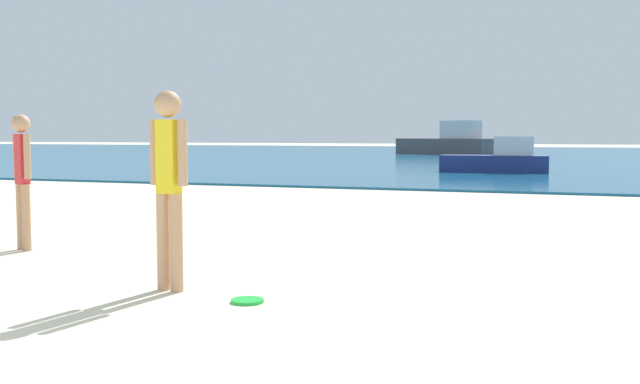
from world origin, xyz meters
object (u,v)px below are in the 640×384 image
(person_standing, at_px, (169,178))
(frisbee, at_px, (247,301))
(boat_far, at_px, (448,143))
(person_distant, at_px, (22,173))
(boat_near, at_px, (498,160))

(person_standing, relative_size, frisbee, 6.43)
(person_standing, relative_size, boat_far, 0.26)
(person_standing, height_order, boat_far, boat_far)
(person_distant, bearing_deg, boat_far, 118.63)
(person_standing, bearing_deg, boat_near, 99.83)
(frisbee, xyz_separation_m, person_distant, (-3.62, 1.55, 0.88))
(frisbee, height_order, boat_near, boat_near)
(frisbee, relative_size, boat_near, 0.07)
(person_distant, bearing_deg, frisbee, 1.35)
(boat_near, xyz_separation_m, boat_far, (-5.91, 21.88, 0.32))
(frisbee, distance_m, person_distant, 4.03)
(boat_near, height_order, boat_far, boat_far)
(frisbee, relative_size, person_distant, 0.17)
(person_standing, height_order, person_distant, person_standing)
(person_standing, xyz_separation_m, boat_far, (-5.75, 42.24, -0.18))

